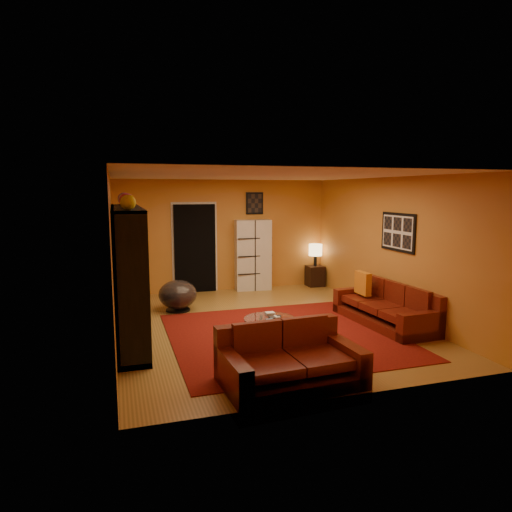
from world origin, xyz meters
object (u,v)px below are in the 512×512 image
object	(u,v)px
tv	(132,275)
loveseat	(288,360)
storage_cabinet	(253,255)
sofa	(389,308)
table_lamp	(315,250)
entertainment_unit	(128,273)
coffee_table	(270,321)
bowl_chair	(178,295)
side_table	(315,276)

from	to	relation	value
tv	loveseat	bearing A→B (deg)	-143.80
tv	storage_cabinet	bearing A→B (deg)	-45.52
sofa	storage_cabinet	size ratio (longest dim) A/B	1.29
loveseat	table_lamp	size ratio (longest dim) A/B	3.17
sofa	entertainment_unit	bearing A→B (deg)	168.81
tv	sofa	bearing A→B (deg)	-97.75
entertainment_unit	storage_cabinet	bearing A→B (deg)	43.72
entertainment_unit	sofa	bearing A→B (deg)	-8.00
entertainment_unit	loveseat	world-z (taller)	entertainment_unit
entertainment_unit	table_lamp	bearing A→B (deg)	31.29
tv	loveseat	xyz separation A→B (m)	(1.75, -2.39, -0.73)
tv	storage_cabinet	world-z (taller)	storage_cabinet
coffee_table	storage_cabinet	bearing A→B (deg)	76.88
sofa	table_lamp	size ratio (longest dim) A/B	3.96
loveseat	bowl_chair	world-z (taller)	loveseat
tv	sofa	size ratio (longest dim) A/B	0.47
tv	entertainment_unit	bearing A→B (deg)	62.05
bowl_chair	table_lamp	xyz separation A→B (m)	(3.58, 1.38, 0.56)
loveseat	coffee_table	world-z (taller)	loveseat
loveseat	side_table	bearing A→B (deg)	-31.32
sofa	table_lamp	distance (m)	3.43
storage_cabinet	sofa	bearing A→B (deg)	-62.01
entertainment_unit	sofa	xyz separation A→B (m)	(4.41, -0.62, -0.76)
loveseat	side_table	size ratio (longest dim) A/B	3.45
coffee_table	bowl_chair	xyz separation A→B (m)	(-1.09, 2.40, -0.04)
coffee_table	bowl_chair	bearing A→B (deg)	114.36
side_table	sofa	bearing A→B (deg)	-91.95
storage_cabinet	side_table	size ratio (longest dim) A/B	3.34
bowl_chair	sofa	bearing A→B (deg)	-29.94
entertainment_unit	side_table	xyz separation A→B (m)	(4.53, 2.75, -0.80)
bowl_chair	side_table	bearing A→B (deg)	21.06
sofa	table_lamp	world-z (taller)	table_lamp
loveseat	coffee_table	bearing A→B (deg)	-13.31
entertainment_unit	table_lamp	distance (m)	5.30
loveseat	coffee_table	size ratio (longest dim) A/B	2.16
side_table	loveseat	bearing A→B (deg)	-117.87
storage_cabinet	table_lamp	size ratio (longest dim) A/B	3.07
entertainment_unit	side_table	world-z (taller)	entertainment_unit
tv	side_table	world-z (taller)	tv
loveseat	table_lamp	bearing A→B (deg)	-31.32
entertainment_unit	coffee_table	size ratio (longest dim) A/B	3.75
side_table	bowl_chair	bearing A→B (deg)	-158.94
tv	table_lamp	distance (m)	5.27
sofa	side_table	distance (m)	3.37
sofa	bowl_chair	size ratio (longest dim) A/B	2.88
entertainment_unit	coffee_table	world-z (taller)	entertainment_unit
tv	bowl_chair	bearing A→B (deg)	-32.73
tv	table_lamp	xyz separation A→B (m)	(4.47, 2.78, -0.12)
storage_cabinet	loveseat	bearing A→B (deg)	-97.70
entertainment_unit	tv	world-z (taller)	entertainment_unit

